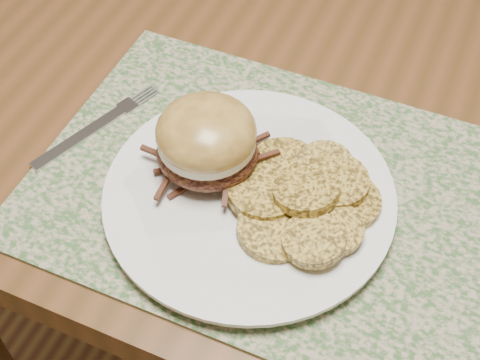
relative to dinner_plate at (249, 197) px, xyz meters
name	(u,v)px	position (x,y,z in m)	size (l,w,h in m)	color
placemat	(267,188)	(0.01, 0.02, -0.01)	(0.45, 0.33, 0.00)	#395C2F
dinner_plate	(249,197)	(0.00, 0.00, 0.00)	(0.26, 0.26, 0.02)	white
pork_sandwich	(207,141)	(-0.05, 0.01, 0.04)	(0.11, 0.11, 0.07)	black
roasted_potatoes	(304,196)	(0.05, 0.01, 0.02)	(0.16, 0.16, 0.04)	gold
fork	(98,126)	(-0.18, 0.03, -0.01)	(0.07, 0.16, 0.00)	#B1B1B8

